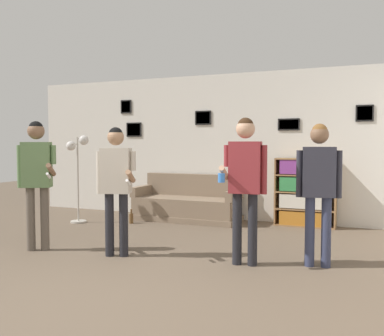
{
  "coord_description": "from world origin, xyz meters",
  "views": [
    {
      "loc": [
        2.37,
        -2.93,
        1.4
      ],
      "look_at": [
        0.19,
        2.34,
        1.08
      ],
      "focal_mm": 40.0,
      "sensor_mm": 36.0,
      "label": 1
    }
  ],
  "objects_px": {
    "floor_lamp": "(78,160)",
    "person_watcher_holding_cup": "(245,175)",
    "person_player_foreground_center": "(116,178)",
    "drinking_cup": "(317,155)",
    "person_spectator_near_bookshelf": "(319,180)",
    "person_player_foreground_left": "(37,171)",
    "bookshelf": "(305,193)",
    "bottle_on_floor": "(131,218)",
    "couch": "(187,205)"
  },
  "relations": [
    {
      "from": "floor_lamp",
      "to": "person_watcher_holding_cup",
      "type": "bearing_deg",
      "value": -22.99
    },
    {
      "from": "person_player_foreground_center",
      "to": "drinking_cup",
      "type": "bearing_deg",
      "value": 54.33
    },
    {
      "from": "person_spectator_near_bookshelf",
      "to": "drinking_cup",
      "type": "height_order",
      "value": "person_spectator_near_bookshelf"
    },
    {
      "from": "person_player_foreground_center",
      "to": "person_watcher_holding_cup",
      "type": "height_order",
      "value": "person_watcher_holding_cup"
    },
    {
      "from": "person_player_foreground_left",
      "to": "person_watcher_holding_cup",
      "type": "relative_size",
      "value": 1.0
    },
    {
      "from": "person_player_foreground_left",
      "to": "drinking_cup",
      "type": "height_order",
      "value": "person_player_foreground_left"
    },
    {
      "from": "bookshelf",
      "to": "floor_lamp",
      "type": "distance_m",
      "value": 4.01
    },
    {
      "from": "bottle_on_floor",
      "to": "drinking_cup",
      "type": "distance_m",
      "value": 3.37
    },
    {
      "from": "floor_lamp",
      "to": "person_player_foreground_left",
      "type": "distance_m",
      "value": 2.0
    },
    {
      "from": "person_player_foreground_left",
      "to": "floor_lamp",
      "type": "bearing_deg",
      "value": 112.53
    },
    {
      "from": "person_player_foreground_center",
      "to": "bottle_on_floor",
      "type": "xyz_separation_m",
      "value": [
        -0.97,
        1.99,
        -0.88
      ]
    },
    {
      "from": "couch",
      "to": "bookshelf",
      "type": "bearing_deg",
      "value": 5.49
    },
    {
      "from": "person_player_foreground_left",
      "to": "person_spectator_near_bookshelf",
      "type": "height_order",
      "value": "person_player_foreground_left"
    },
    {
      "from": "person_player_foreground_left",
      "to": "person_player_foreground_center",
      "type": "distance_m",
      "value": 1.13
    },
    {
      "from": "couch",
      "to": "person_watcher_holding_cup",
      "type": "height_order",
      "value": "person_watcher_holding_cup"
    },
    {
      "from": "person_watcher_holding_cup",
      "to": "floor_lamp",
      "type": "bearing_deg",
      "value": 157.01
    },
    {
      "from": "bottle_on_floor",
      "to": "person_player_foreground_left",
      "type": "bearing_deg",
      "value": -94.05
    },
    {
      "from": "floor_lamp",
      "to": "person_spectator_near_bookshelf",
      "type": "height_order",
      "value": "person_spectator_near_bookshelf"
    },
    {
      "from": "person_player_foreground_center",
      "to": "bottle_on_floor",
      "type": "distance_m",
      "value": 2.38
    },
    {
      "from": "bottle_on_floor",
      "to": "drinking_cup",
      "type": "relative_size",
      "value": 2.17
    },
    {
      "from": "person_spectator_near_bookshelf",
      "to": "person_player_foreground_center",
      "type": "bearing_deg",
      "value": -168.41
    },
    {
      "from": "drinking_cup",
      "to": "person_spectator_near_bookshelf",
      "type": "bearing_deg",
      "value": -83.05
    },
    {
      "from": "couch",
      "to": "drinking_cup",
      "type": "height_order",
      "value": "drinking_cup"
    },
    {
      "from": "floor_lamp",
      "to": "drinking_cup",
      "type": "bearing_deg",
      "value": 16.72
    },
    {
      "from": "bookshelf",
      "to": "person_player_foreground_center",
      "type": "bearing_deg",
      "value": -123.3
    },
    {
      "from": "bookshelf",
      "to": "person_spectator_near_bookshelf",
      "type": "relative_size",
      "value": 0.71
    },
    {
      "from": "couch",
      "to": "person_player_foreground_center",
      "type": "height_order",
      "value": "person_player_foreground_center"
    },
    {
      "from": "bookshelf",
      "to": "person_spectator_near_bookshelf",
      "type": "bearing_deg",
      "value": -78.97
    },
    {
      "from": "floor_lamp",
      "to": "bottle_on_floor",
      "type": "distance_m",
      "value": 1.4
    },
    {
      "from": "person_spectator_near_bookshelf",
      "to": "couch",
      "type": "bearing_deg",
      "value": 139.26
    },
    {
      "from": "person_watcher_holding_cup",
      "to": "person_spectator_near_bookshelf",
      "type": "height_order",
      "value": "person_watcher_holding_cup"
    },
    {
      "from": "person_spectator_near_bookshelf",
      "to": "bottle_on_floor",
      "type": "relative_size",
      "value": 6.48
    },
    {
      "from": "person_watcher_holding_cup",
      "to": "person_player_foreground_center",
      "type": "bearing_deg",
      "value": -171.63
    },
    {
      "from": "bookshelf",
      "to": "floor_lamp",
      "type": "xyz_separation_m",
      "value": [
        -3.79,
        -1.19,
        0.53
      ]
    },
    {
      "from": "person_player_foreground_left",
      "to": "person_player_foreground_center",
      "type": "xyz_separation_m",
      "value": [
        1.12,
        0.14,
        -0.07
      ]
    },
    {
      "from": "couch",
      "to": "bottle_on_floor",
      "type": "relative_size",
      "value": 7.8
    },
    {
      "from": "bookshelf",
      "to": "person_watcher_holding_cup",
      "type": "relative_size",
      "value": 0.68
    },
    {
      "from": "couch",
      "to": "floor_lamp",
      "type": "bearing_deg",
      "value": -149.73
    },
    {
      "from": "drinking_cup",
      "to": "person_player_foreground_left",
      "type": "bearing_deg",
      "value": -136.47
    },
    {
      "from": "couch",
      "to": "person_spectator_near_bookshelf",
      "type": "xyz_separation_m",
      "value": [
        2.57,
        -2.21,
        0.72
      ]
    },
    {
      "from": "couch",
      "to": "person_player_foreground_center",
      "type": "bearing_deg",
      "value": -85.94
    },
    {
      "from": "floor_lamp",
      "to": "person_player_foreground_center",
      "type": "xyz_separation_m",
      "value": [
        1.89,
        -1.71,
        -0.13
      ]
    },
    {
      "from": "bookshelf",
      "to": "person_player_foreground_left",
      "type": "xyz_separation_m",
      "value": [
        -3.03,
        -3.04,
        0.47
      ]
    },
    {
      "from": "person_player_foreground_left",
      "to": "bottle_on_floor",
      "type": "xyz_separation_m",
      "value": [
        0.15,
        2.13,
        -0.95
      ]
    },
    {
      "from": "person_player_foreground_left",
      "to": "bottle_on_floor",
      "type": "height_order",
      "value": "person_player_foreground_left"
    },
    {
      "from": "person_spectator_near_bookshelf",
      "to": "drinking_cup",
      "type": "xyz_separation_m",
      "value": [
        -0.29,
        2.41,
        0.22
      ]
    },
    {
      "from": "person_player_foreground_left",
      "to": "person_player_foreground_center",
      "type": "height_order",
      "value": "person_player_foreground_left"
    },
    {
      "from": "bookshelf",
      "to": "person_spectator_near_bookshelf",
      "type": "height_order",
      "value": "person_spectator_near_bookshelf"
    },
    {
      "from": "couch",
      "to": "person_player_foreground_center",
      "type": "relative_size",
      "value": 1.22
    },
    {
      "from": "bottle_on_floor",
      "to": "drinking_cup",
      "type": "height_order",
      "value": "drinking_cup"
    }
  ]
}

